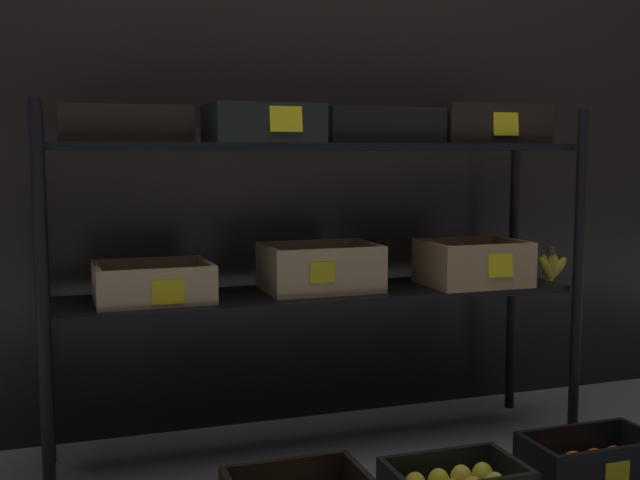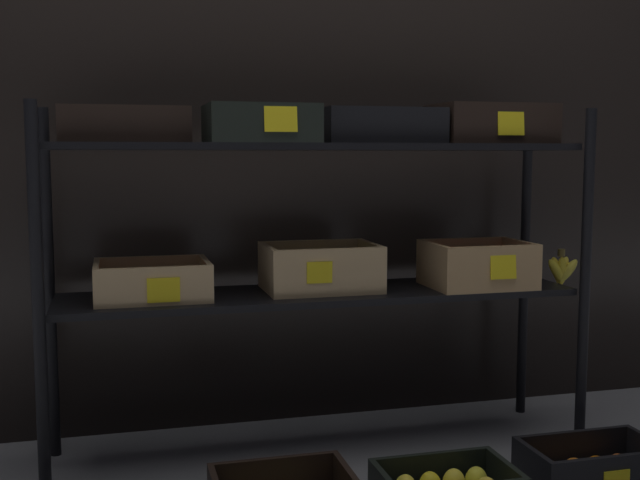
% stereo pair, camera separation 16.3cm
% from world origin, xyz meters
% --- Properties ---
extents(ground_plane, '(10.00, 10.00, 0.00)m').
position_xyz_m(ground_plane, '(0.00, 0.00, 0.00)').
color(ground_plane, gray).
extents(storefront_wall, '(3.96, 0.12, 2.17)m').
position_xyz_m(storefront_wall, '(0.00, 0.38, 1.08)').
color(storefront_wall, black).
rests_on(storefront_wall, ground_plane).
extents(display_rack, '(1.68, 0.39, 1.06)m').
position_xyz_m(display_rack, '(0.04, 0.00, 0.74)').
color(display_rack, black).
rests_on(display_rack, ground_plane).
extents(crate_ground_tangerine, '(0.38, 0.21, 0.12)m').
position_xyz_m(crate_ground_tangerine, '(0.65, -0.44, 0.05)').
color(crate_ground_tangerine, black).
rests_on(crate_ground_tangerine, ground_plane).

